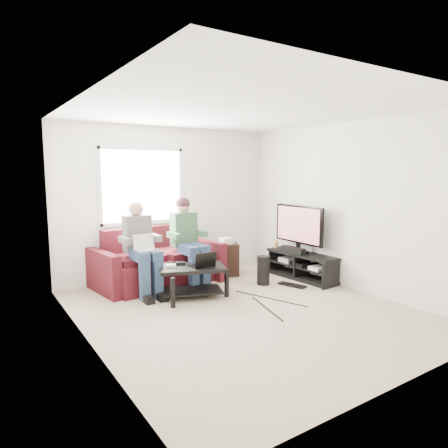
% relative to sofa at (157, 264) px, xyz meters
% --- Properties ---
extents(floor, '(4.50, 4.50, 0.00)m').
position_rel_sofa_xyz_m(floor, '(0.45, -1.82, -0.34)').
color(floor, tan).
rests_on(floor, ground).
extents(ceiling, '(4.50, 4.50, 0.00)m').
position_rel_sofa_xyz_m(ceiling, '(0.45, -1.82, 2.26)').
color(ceiling, white).
rests_on(ceiling, wall_back).
extents(wall_back, '(4.50, 0.00, 4.50)m').
position_rel_sofa_xyz_m(wall_back, '(0.45, 0.43, 0.96)').
color(wall_back, silver).
rests_on(wall_back, floor).
extents(wall_front, '(4.50, 0.00, 4.50)m').
position_rel_sofa_xyz_m(wall_front, '(0.45, -4.07, 0.96)').
color(wall_front, silver).
rests_on(wall_front, floor).
extents(wall_left, '(0.00, 4.50, 4.50)m').
position_rel_sofa_xyz_m(wall_left, '(-1.55, -1.82, 0.96)').
color(wall_left, silver).
rests_on(wall_left, floor).
extents(wall_right, '(0.00, 4.50, 4.50)m').
position_rel_sofa_xyz_m(wall_right, '(2.45, -1.82, 0.96)').
color(wall_right, silver).
rests_on(wall_right, floor).
extents(window, '(1.48, 0.04, 1.28)m').
position_rel_sofa_xyz_m(window, '(-0.05, 0.41, 1.26)').
color(window, white).
rests_on(window, wall_back).
extents(sofa, '(2.08, 1.14, 0.92)m').
position_rel_sofa_xyz_m(sofa, '(0.00, 0.00, 0.00)').
color(sofa, '#4D1319').
rests_on(sofa, floor).
extents(person_left, '(0.40, 0.70, 1.39)m').
position_rel_sofa_xyz_m(person_left, '(-0.40, -0.36, 0.43)').
color(person_left, navy).
rests_on(person_left, sofa).
extents(person_right, '(0.40, 0.71, 1.43)m').
position_rel_sofa_xyz_m(person_right, '(0.40, -0.34, 0.49)').
color(person_right, navy).
rests_on(person_right, sofa).
extents(laptop_silver, '(0.33, 0.24, 0.24)m').
position_rel_sofa_xyz_m(laptop_silver, '(-0.40, -0.53, 0.42)').
color(laptop_silver, silver).
rests_on(laptop_silver, person_left).
extents(coffee_table, '(1.08, 0.88, 0.47)m').
position_rel_sofa_xyz_m(coffee_table, '(0.14, -0.94, 0.01)').
color(coffee_table, black).
rests_on(coffee_table, floor).
extents(laptop_black, '(0.40, 0.35, 0.24)m').
position_rel_sofa_xyz_m(laptop_black, '(0.26, -1.02, 0.25)').
color(laptop_black, black).
rests_on(laptop_black, coffee_table).
extents(controller_a, '(0.16, 0.14, 0.04)m').
position_rel_sofa_xyz_m(controller_a, '(-0.14, -0.82, 0.15)').
color(controller_a, silver).
rests_on(controller_a, coffee_table).
extents(controller_b, '(0.17, 0.15, 0.04)m').
position_rel_sofa_xyz_m(controller_b, '(0.04, -0.76, 0.15)').
color(controller_b, black).
rests_on(controller_b, coffee_table).
extents(controller_c, '(0.16, 0.14, 0.04)m').
position_rel_sofa_xyz_m(controller_c, '(0.44, -0.79, 0.15)').
color(controller_c, gray).
rests_on(controller_c, coffee_table).
extents(tv_stand, '(0.50, 1.38, 0.45)m').
position_rel_sofa_xyz_m(tv_stand, '(2.22, -1.08, -0.13)').
color(tv_stand, black).
rests_on(tv_stand, floor).
extents(tv, '(0.12, 1.10, 0.81)m').
position_rel_sofa_xyz_m(tv, '(2.22, -0.98, 0.57)').
color(tv, black).
rests_on(tv, tv_stand).
extents(soundbar, '(0.12, 0.50, 0.10)m').
position_rel_sofa_xyz_m(soundbar, '(2.10, -0.98, 0.16)').
color(soundbar, black).
rests_on(soundbar, tv_stand).
extents(drink_cup, '(0.08, 0.08, 0.12)m').
position_rel_sofa_xyz_m(drink_cup, '(2.17, -0.45, 0.17)').
color(drink_cup, '#AC7C4A').
rests_on(drink_cup, tv_stand).
extents(console_white, '(0.30, 0.22, 0.06)m').
position_rel_sofa_xyz_m(console_white, '(2.22, -1.48, -0.07)').
color(console_white, silver).
rests_on(console_white, tv_stand).
extents(console_grey, '(0.34, 0.26, 0.08)m').
position_rel_sofa_xyz_m(console_grey, '(2.22, -0.78, -0.06)').
color(console_grey, gray).
rests_on(console_grey, tv_stand).
extents(console_black, '(0.38, 0.30, 0.07)m').
position_rel_sofa_xyz_m(console_black, '(2.22, -1.13, -0.06)').
color(console_black, black).
rests_on(console_black, tv_stand).
extents(subwoofer, '(0.21, 0.21, 0.47)m').
position_rel_sofa_xyz_m(subwoofer, '(1.44, -0.99, -0.10)').
color(subwoofer, black).
rests_on(subwoofer, floor).
extents(keyboard_floor, '(0.28, 0.49, 0.03)m').
position_rel_sofa_xyz_m(keyboard_floor, '(1.78, -1.32, -0.32)').
color(keyboard_floor, black).
rests_on(keyboard_floor, floor).
extents(end_table, '(0.38, 0.38, 0.67)m').
position_rel_sofa_xyz_m(end_table, '(1.27, -0.16, -0.04)').
color(end_table, black).
rests_on(end_table, floor).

